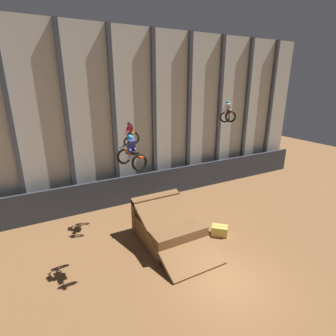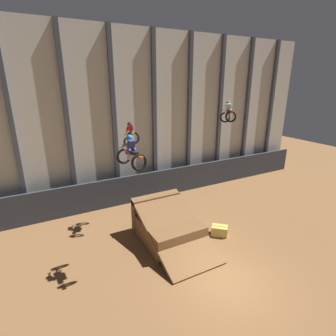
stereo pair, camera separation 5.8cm
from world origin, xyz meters
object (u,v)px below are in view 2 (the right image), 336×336
object	(u,v)px
dirt_ramp	(167,226)
rider_bike_center_air	(131,136)
rider_bike_left_air	(131,154)
hay_bale_trackside	(220,231)
rider_bike_right_air	(228,114)

from	to	relation	value
dirt_ramp	rider_bike_center_air	bearing A→B (deg)	109.63
rider_bike_left_air	rider_bike_center_air	size ratio (longest dim) A/B	1.00
hay_bale_trackside	dirt_ramp	bearing A→B (deg)	157.04
dirt_ramp	hay_bale_trackside	size ratio (longest dim) A/B	4.75
rider_bike_right_air	hay_bale_trackside	distance (m)	7.71
rider_bike_right_air	hay_bale_trackside	size ratio (longest dim) A/B	1.65
rider_bike_center_air	rider_bike_left_air	bearing A→B (deg)	-99.75
rider_bike_center_air	rider_bike_right_air	xyz separation A→B (m)	(6.79, -0.38, 0.96)
dirt_ramp	rider_bike_left_air	size ratio (longest dim) A/B	2.85
dirt_ramp	rider_bike_right_air	bearing A→B (deg)	21.29
hay_bale_trackside	rider_bike_right_air	bearing A→B (deg)	48.87
rider_bike_center_air	hay_bale_trackside	bearing A→B (deg)	-34.93
dirt_ramp	hay_bale_trackside	distance (m)	3.09
rider_bike_left_air	rider_bike_center_air	distance (m)	4.06
rider_bike_left_air	rider_bike_center_air	xyz separation A→B (m)	(1.42, 3.80, -0.03)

